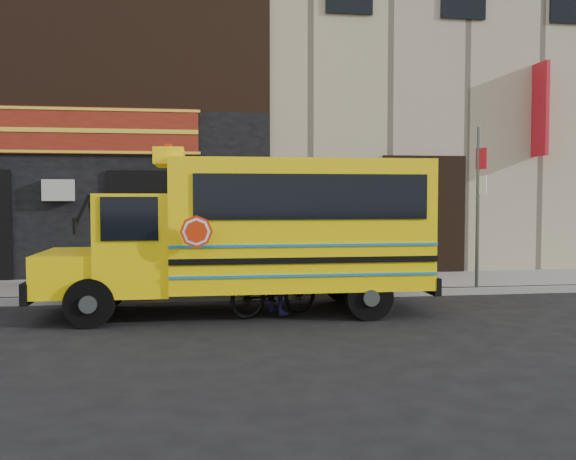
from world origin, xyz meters
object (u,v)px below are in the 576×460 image
(school_bus, at_px, (260,229))
(cyclist, at_px, (277,262))
(sign_pole, at_px, (478,204))
(bicycle, at_px, (274,286))

(school_bus, bearing_deg, cyclist, -55.36)
(sign_pole, xyz_separation_m, bicycle, (-4.62, -1.80, -1.42))
(school_bus, height_order, cyclist, school_bus)
(bicycle, xyz_separation_m, cyclist, (0.05, -0.02, 0.42))
(sign_pole, height_order, bicycle, sign_pole)
(school_bus, height_order, sign_pole, sign_pole)
(school_bus, bearing_deg, sign_pole, 16.57)
(bicycle, relative_size, cyclist, 0.93)
(sign_pole, bearing_deg, cyclist, -158.26)
(sign_pole, height_order, cyclist, sign_pole)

